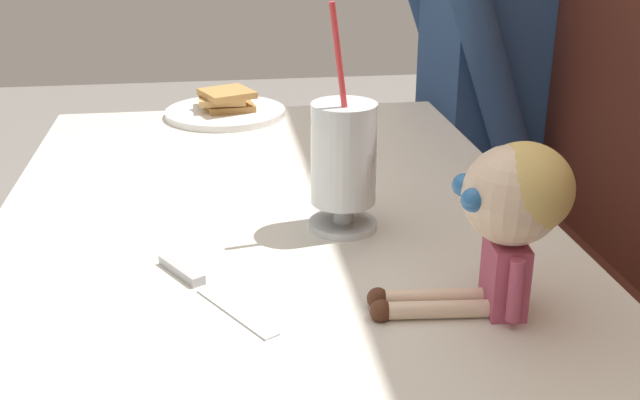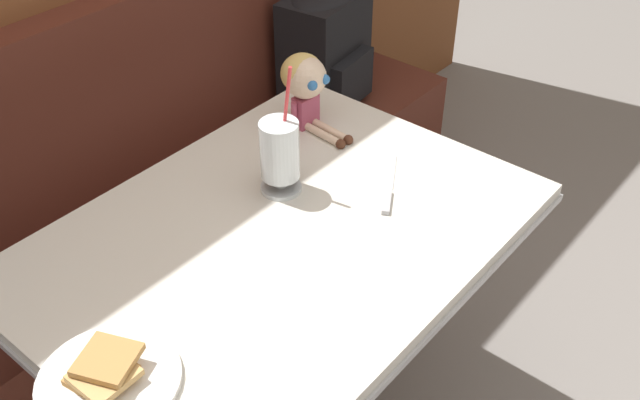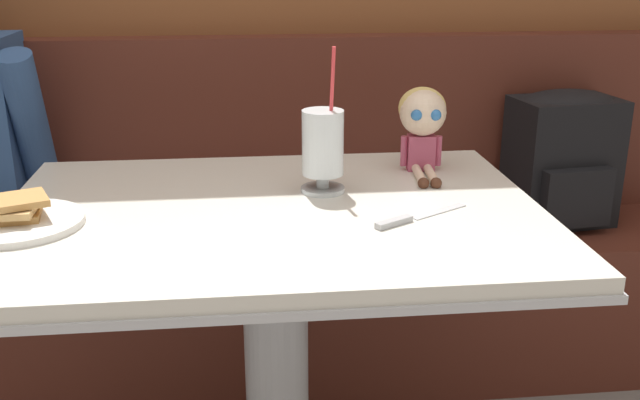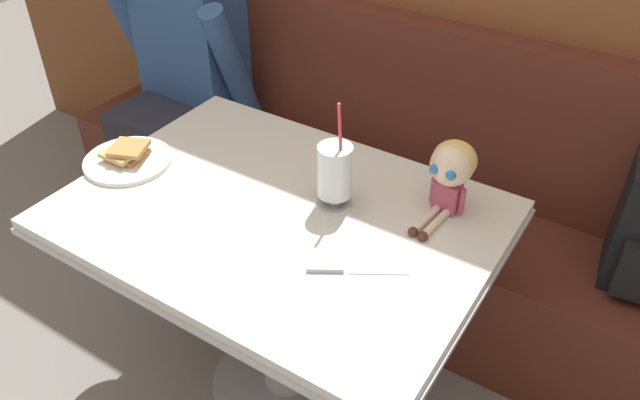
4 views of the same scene
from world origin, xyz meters
name	(u,v)px [view 3 (image 3 of 4)]	position (x,y,z in m)	size (l,w,h in m)	color
booth_bench	(266,268)	(0.00, 0.81, 0.33)	(2.60, 0.48, 1.00)	#512319
diner_table	(275,294)	(0.00, 0.18, 0.54)	(1.11, 0.81, 0.74)	silver
toast_plate	(17,219)	(-0.49, 0.13, 0.76)	(0.25, 0.25, 0.06)	white
milkshake_glass	(323,147)	(0.11, 0.28, 0.84)	(0.10, 0.10, 0.32)	silver
butter_knife	(407,219)	(0.25, 0.07, 0.74)	(0.21, 0.14, 0.01)	silver
seated_doll	(423,117)	(0.36, 0.42, 0.87)	(0.12, 0.22, 0.20)	#B74C6B
backpack	(563,156)	(0.89, 0.78, 0.66)	(0.32, 0.28, 0.41)	black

